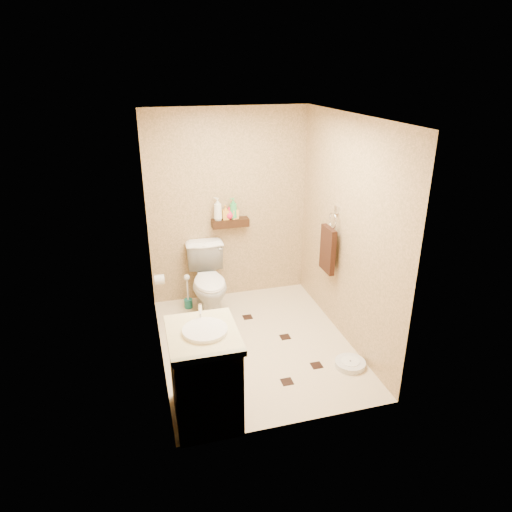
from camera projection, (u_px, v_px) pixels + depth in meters
name	position (u px, v px, depth m)	size (l,w,h in m)	color
ground	(255.00, 344.00, 5.00)	(2.50, 2.50, 0.00)	beige
wall_back	(229.00, 207.00, 5.65)	(2.00, 0.04, 2.40)	tan
wall_front	(299.00, 299.00, 3.43)	(2.00, 0.04, 2.40)	tan
wall_left	(153.00, 252.00, 4.29)	(0.04, 2.50, 2.40)	tan
wall_right	(347.00, 233.00, 4.78)	(0.04, 2.50, 2.40)	tan
ceiling	(255.00, 116.00, 4.07)	(2.00, 2.50, 0.02)	white
wall_shelf	(230.00, 223.00, 5.65)	(0.46, 0.14, 0.10)	black
floor_accents	(258.00, 346.00, 4.96)	(1.21, 1.40, 0.01)	black
toilet	(209.00, 282.00, 5.50)	(0.46, 0.81, 0.82)	white
vanity	(205.00, 374.00, 3.82)	(0.58, 0.70, 0.97)	brown
bathroom_scale	(350.00, 364.00, 4.62)	(0.40, 0.40, 0.06)	silver
toilet_brush	(188.00, 296.00, 5.69)	(0.10, 0.10, 0.46)	#1A6B64
towel_ring	(328.00, 247.00, 5.08)	(0.12, 0.30, 0.76)	silver
toilet_paper	(159.00, 280.00, 5.12)	(0.12, 0.11, 0.12)	silver
bottle_a	(218.00, 209.00, 5.54)	(0.11, 0.11, 0.28)	white
bottle_b	(226.00, 212.00, 5.58)	(0.08, 0.08, 0.18)	gold
bottle_c	(229.00, 213.00, 5.60)	(0.12, 0.12, 0.15)	red
bottle_d	(233.00, 208.00, 5.59)	(0.10, 0.10, 0.26)	green
bottle_e	(235.00, 212.00, 5.61)	(0.08, 0.08, 0.17)	#FFB854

